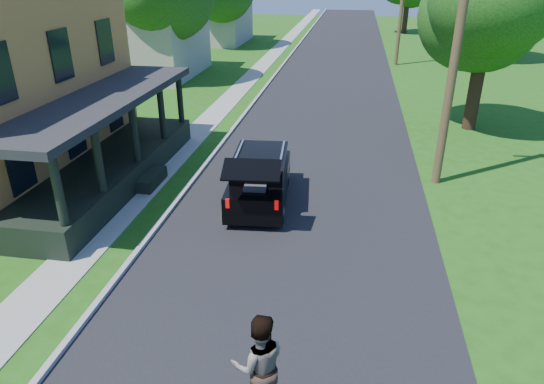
% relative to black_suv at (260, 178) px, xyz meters
% --- Properties ---
extents(ground, '(140.00, 140.00, 0.00)m').
position_rel_black_suv_xyz_m(ground, '(1.40, -5.41, -0.81)').
color(ground, '#225210').
rests_on(ground, ground).
extents(street, '(8.00, 120.00, 0.02)m').
position_rel_black_suv_xyz_m(street, '(1.40, 14.59, -0.81)').
color(street, black).
rests_on(street, ground).
extents(curb, '(0.15, 120.00, 0.12)m').
position_rel_black_suv_xyz_m(curb, '(-2.65, 14.59, -0.81)').
color(curb, '#999994').
rests_on(curb, ground).
extents(sidewalk, '(1.30, 120.00, 0.03)m').
position_rel_black_suv_xyz_m(sidewalk, '(-4.20, 14.59, -0.81)').
color(sidewalk, '#989890').
rests_on(sidewalk, ground).
extents(front_walk, '(6.50, 1.20, 0.03)m').
position_rel_black_suv_xyz_m(front_walk, '(-8.10, 0.59, -0.81)').
color(front_walk, '#989890').
rests_on(front_walk, ground).
extents(neighbor_house_mid, '(12.78, 12.78, 8.30)m').
position_rel_black_suv_xyz_m(neighbor_house_mid, '(-12.10, 18.59, 3.38)').
color(neighbor_house_mid, '#B1AA9C').
rests_on(neighbor_house_mid, ground).
extents(black_suv, '(2.07, 4.66, 2.12)m').
position_rel_black_suv_xyz_m(black_suv, '(0.00, 0.00, 0.00)').
color(black_suv, black).
rests_on(black_suv, ground).
extents(skateboarder, '(1.05, 0.92, 1.84)m').
position_rel_black_suv_xyz_m(skateboarder, '(1.60, -8.41, 0.54)').
color(skateboarder, black).
rests_on(skateboarder, ground).
extents(tree_right_near, '(5.86, 5.61, 8.48)m').
position_rel_black_suv_xyz_m(tree_right_near, '(8.25, 9.29, 4.74)').
color(tree_right_near, black).
rests_on(tree_right_near, ground).
extents(utility_pole_near, '(1.81, 0.31, 10.03)m').
position_rel_black_suv_xyz_m(utility_pole_near, '(5.90, 2.52, 4.37)').
color(utility_pole_near, '#4B3C23').
rests_on(utility_pole_near, ground).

